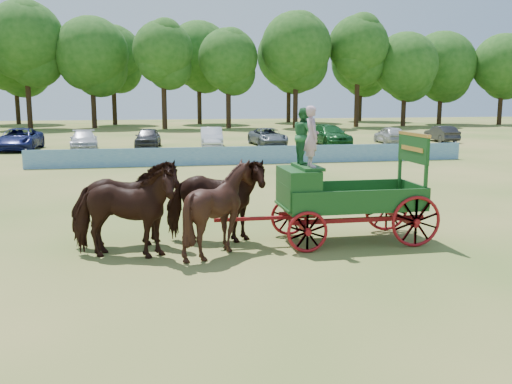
% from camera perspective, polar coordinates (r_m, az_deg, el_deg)
% --- Properties ---
extents(ground, '(160.00, 160.00, 0.00)m').
position_cam_1_polar(ground, '(16.97, 15.26, -4.39)').
color(ground, '#A98B4C').
rests_on(ground, ground).
extents(horse_lead_left, '(3.01, 1.93, 2.35)m').
position_cam_1_polar(horse_lead_left, '(14.43, -13.10, -1.98)').
color(horse_lead_left, black).
rests_on(horse_lead_left, ground).
extents(horse_lead_right, '(2.87, 1.47, 2.35)m').
position_cam_1_polar(horse_lead_right, '(15.51, -12.96, -1.17)').
color(horse_lead_right, black).
rests_on(horse_lead_right, ground).
extents(horse_wheel_left, '(2.18, 1.95, 2.35)m').
position_cam_1_polar(horse_wheel_left, '(14.54, -3.60, -1.65)').
color(horse_wheel_left, black).
rests_on(horse_wheel_left, ground).
extents(horse_wheel_right, '(2.99, 1.83, 2.35)m').
position_cam_1_polar(horse_wheel_right, '(15.61, -4.13, -0.87)').
color(horse_wheel_right, black).
rests_on(horse_wheel_right, ground).
extents(farm_dray, '(6.00, 2.00, 3.75)m').
position_cam_1_polar(farm_dray, '(15.65, 6.91, 0.84)').
color(farm_dray, maroon).
rests_on(farm_dray, ground).
extents(sponsor_banner, '(26.00, 0.08, 1.05)m').
position_cam_1_polar(sponsor_banner, '(33.53, 0.05, 3.72)').
color(sponsor_banner, '#1D5D9F').
rests_on(sponsor_banner, ground).
extents(parked_cars, '(45.56, 6.32, 1.60)m').
position_cam_1_polar(parked_cars, '(44.66, -8.14, 5.41)').
color(parked_cars, silver).
rests_on(parked_cars, ground).
extents(treeline, '(92.28, 24.44, 14.84)m').
position_cam_1_polar(treeline, '(74.57, -8.05, 13.49)').
color(treeline, '#382314').
rests_on(treeline, ground).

